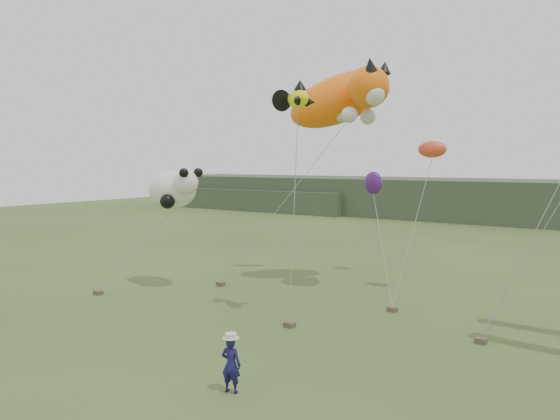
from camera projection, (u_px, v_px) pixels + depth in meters
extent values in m
plane|color=#385123|center=(234.00, 357.00, 16.15)|extent=(120.00, 120.00, 0.00)
cube|color=#2D3D28|center=(531.00, 201.00, 52.78)|extent=(90.00, 12.00, 4.00)
cube|color=#2D3D28|center=(264.00, 199.00, 67.46)|extent=(25.00, 8.00, 2.50)
imported|color=#161348|center=(231.00, 365.00, 13.64)|extent=(0.58, 0.45, 1.43)
cube|color=brown|center=(221.00, 284.00, 25.48)|extent=(0.35, 0.28, 0.18)
cube|color=brown|center=(289.00, 325.00, 19.09)|extent=(0.35, 0.28, 0.18)
cube|color=brown|center=(481.00, 341.00, 17.37)|extent=(0.35, 0.28, 0.18)
cube|color=brown|center=(98.00, 293.00, 23.78)|extent=(0.35, 0.28, 0.18)
cube|color=brown|center=(392.00, 309.00, 21.06)|extent=(0.35, 0.28, 0.18)
ellipsoid|color=orange|center=(339.00, 99.00, 25.50)|extent=(5.54, 4.98, 3.82)
sphere|color=orange|center=(369.00, 87.00, 23.51)|extent=(1.81, 1.81, 1.81)
cone|color=black|center=(370.00, 64.00, 22.85)|extent=(0.56, 0.69, 0.68)
cone|color=black|center=(385.00, 67.00, 23.56)|extent=(0.56, 0.65, 0.64)
sphere|color=silver|center=(374.00, 95.00, 23.07)|extent=(0.90, 0.90, 0.90)
ellipsoid|color=silver|center=(339.00, 116.00, 25.21)|extent=(1.77, 0.88, 0.55)
sphere|color=silver|center=(349.00, 115.00, 23.46)|extent=(0.70, 0.70, 0.70)
sphere|color=silver|center=(368.00, 117.00, 24.50)|extent=(0.70, 0.70, 0.70)
cylinder|color=orange|center=(301.00, 96.00, 27.60)|extent=(1.87, 1.37, 1.09)
ellipsoid|color=#E6E90C|center=(298.00, 99.00, 19.55)|extent=(1.39, 1.08, 0.74)
cone|color=black|center=(278.00, 101.00, 20.38)|extent=(0.93, 1.00, 0.80)
cone|color=black|center=(300.00, 85.00, 19.46)|extent=(0.45, 0.45, 0.36)
cone|color=black|center=(297.00, 100.00, 19.04)|extent=(0.47, 0.50, 0.36)
cone|color=black|center=(311.00, 102.00, 19.77)|extent=(0.47, 0.50, 0.36)
ellipsoid|color=white|center=(172.00, 190.00, 25.20)|extent=(2.57, 1.71, 1.71)
sphere|color=white|center=(185.00, 182.00, 24.28)|extent=(1.14, 1.14, 1.14)
sphere|color=black|center=(184.00, 173.00, 23.77)|extent=(0.42, 0.42, 0.42)
sphere|color=black|center=(198.00, 173.00, 24.38)|extent=(0.42, 0.42, 0.42)
sphere|color=black|center=(167.00, 201.00, 24.35)|extent=(0.67, 0.67, 0.67)
sphere|color=black|center=(165.00, 197.00, 25.90)|extent=(0.67, 0.67, 0.67)
ellipsoid|color=#E44327|center=(432.00, 149.00, 23.72)|extent=(1.26, 0.73, 0.73)
ellipsoid|color=#431769|center=(373.00, 183.00, 28.23)|extent=(0.97, 0.65, 1.19)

